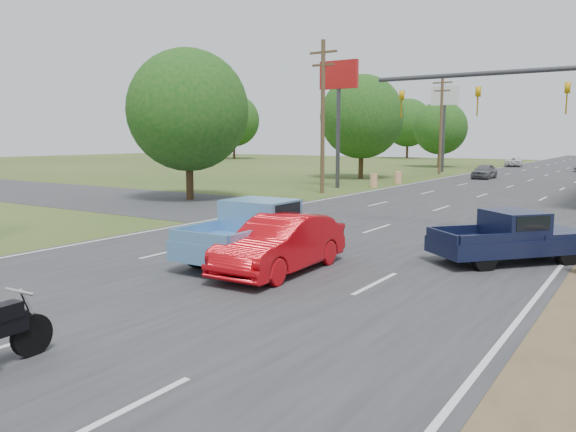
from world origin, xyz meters
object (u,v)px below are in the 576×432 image
Objects in this scene: distant_car_white at (514,162)px; distant_car_grey at (484,171)px; red_convertible at (281,244)px; blue_pickup at (261,230)px; navy_pickup at (514,236)px.

distant_car_grey is at bearing 87.96° from distant_car_white.
red_convertible is 1.73m from blue_pickup.
blue_pickup is 1.19× the size of navy_pickup.
blue_pickup reaches higher than red_convertible.
blue_pickup is 7.46m from navy_pickup.
blue_pickup is 1.27× the size of distant_car_white.
blue_pickup is at bearing -84.47° from distant_car_grey.
red_convertible is 65.13m from distant_car_white.
navy_pickup reaches higher than distant_car_white.
distant_car_white is at bearing 94.19° from blue_pickup.
distant_car_grey is (-3.37, 38.89, -0.25)m from blue_pickup.
navy_pickup is at bearing 93.61° from distant_car_white.
red_convertible is at bearing -36.80° from blue_pickup.
blue_pickup reaches higher than distant_car_white.
blue_pickup is at bearing -108.39° from navy_pickup.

